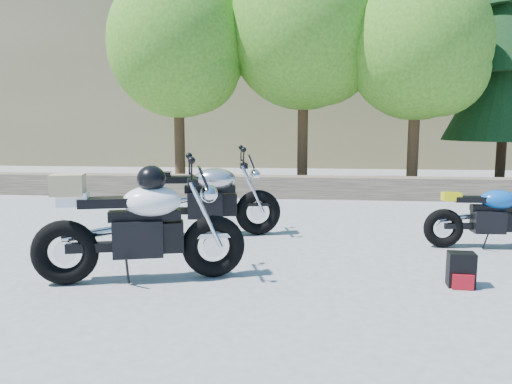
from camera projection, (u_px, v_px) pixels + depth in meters
The scene contains 11 objects.
ground at pixel (232, 262), 6.26m from camera, with size 90.00×90.00×0.00m, color gray.
stone_wall at pixel (267, 187), 11.65m from camera, with size 22.00×0.55×0.50m, color #4E4334.
hillside at pixel (340, 33), 32.52m from camera, with size 80.00×30.00×15.00m, color brown.
tree_decid_left at pixel (181, 49), 13.03m from camera, with size 3.67×3.67×5.62m.
tree_decid_mid at pixel (308, 34), 13.04m from camera, with size 4.08×4.08×6.24m.
tree_decid_right at pixel (422, 50), 12.25m from camera, with size 3.54×3.54×5.41m.
conifer_near at pixel (508, 49), 13.22m from camera, with size 3.17×3.17×7.06m.
silver_bike at pixel (208, 200), 7.63m from camera, with size 2.28×0.78×1.15m.
white_bike at pixel (139, 225), 5.44m from camera, with size 2.27×0.90×1.28m.
blue_bike at pixel (491, 217), 6.89m from camera, with size 1.79×0.57×0.90m.
backpack at pixel (461, 270), 5.29m from camera, with size 0.29×0.25×0.37m.
Camera 1 is at (0.91, -6.02, 1.73)m, focal length 35.00 mm.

